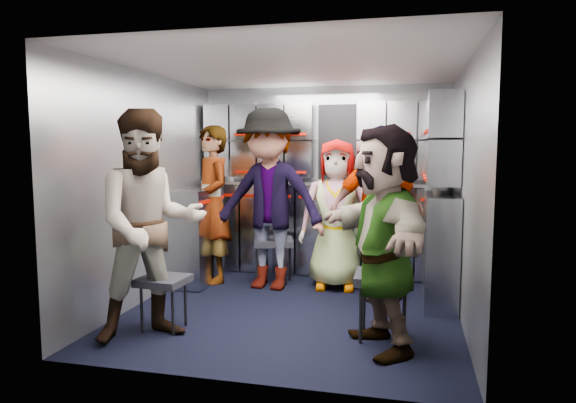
% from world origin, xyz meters
% --- Properties ---
extents(floor, '(3.00, 3.00, 0.00)m').
position_xyz_m(floor, '(0.00, 0.00, 0.00)').
color(floor, black).
rests_on(floor, ground).
extents(wall_back, '(2.80, 0.04, 2.10)m').
position_xyz_m(wall_back, '(0.00, 1.50, 1.05)').
color(wall_back, '#8E929B').
rests_on(wall_back, ground).
extents(wall_left, '(0.04, 3.00, 2.10)m').
position_xyz_m(wall_left, '(-1.40, 0.00, 1.05)').
color(wall_left, '#8E929B').
rests_on(wall_left, ground).
extents(wall_right, '(0.04, 3.00, 2.10)m').
position_xyz_m(wall_right, '(1.40, 0.00, 1.05)').
color(wall_right, '#8E929B').
rests_on(wall_right, ground).
extents(ceiling, '(2.80, 3.00, 0.02)m').
position_xyz_m(ceiling, '(0.00, 0.00, 2.10)').
color(ceiling, silver).
rests_on(ceiling, wall_back).
extents(cart_bank_back, '(2.68, 0.38, 0.99)m').
position_xyz_m(cart_bank_back, '(0.00, 1.29, 0.49)').
color(cart_bank_back, '#999DA9').
rests_on(cart_bank_back, ground).
extents(cart_bank_left, '(0.38, 0.76, 0.99)m').
position_xyz_m(cart_bank_left, '(-1.19, 0.56, 0.49)').
color(cart_bank_left, '#999DA9').
rests_on(cart_bank_left, ground).
extents(counter, '(2.68, 0.42, 0.03)m').
position_xyz_m(counter, '(0.00, 1.29, 1.01)').
color(counter, '#B6B8BD').
rests_on(counter, cart_bank_back).
extents(locker_bank_back, '(2.68, 0.28, 0.82)m').
position_xyz_m(locker_bank_back, '(0.00, 1.35, 1.49)').
color(locker_bank_back, '#999DA9').
rests_on(locker_bank_back, wall_back).
extents(locker_bank_right, '(0.28, 1.00, 0.82)m').
position_xyz_m(locker_bank_right, '(1.25, 0.70, 1.49)').
color(locker_bank_right, '#999DA9').
rests_on(locker_bank_right, wall_right).
extents(right_cabinet, '(0.28, 1.20, 1.00)m').
position_xyz_m(right_cabinet, '(1.25, 0.60, 0.50)').
color(right_cabinet, '#999DA9').
rests_on(right_cabinet, ground).
extents(coffee_niche, '(0.46, 0.16, 0.84)m').
position_xyz_m(coffee_niche, '(0.18, 1.41, 1.47)').
color(coffee_niche, black).
rests_on(coffee_niche, wall_back).
extents(red_latch_strip, '(2.60, 0.02, 0.03)m').
position_xyz_m(red_latch_strip, '(0.00, 1.09, 0.88)').
color(red_latch_strip, '#980A00').
rests_on(red_latch_strip, cart_bank_back).
extents(jump_seat_near_left, '(0.37, 0.36, 0.42)m').
position_xyz_m(jump_seat_near_left, '(-0.88, -0.77, 0.37)').
color(jump_seat_near_left, black).
rests_on(jump_seat_near_left, ground).
extents(jump_seat_mid_left, '(0.49, 0.47, 0.47)m').
position_xyz_m(jump_seat_mid_left, '(-0.40, 0.75, 0.41)').
color(jump_seat_mid_left, black).
rests_on(jump_seat_mid_left, ground).
extents(jump_seat_center, '(0.48, 0.48, 0.44)m').
position_xyz_m(jump_seat_center, '(0.26, 0.91, 0.39)').
color(jump_seat_center, black).
rests_on(jump_seat_center, ground).
extents(jump_seat_mid_right, '(0.44, 0.43, 0.41)m').
position_xyz_m(jump_seat_mid_right, '(0.68, 0.68, 0.37)').
color(jump_seat_mid_right, black).
rests_on(jump_seat_mid_right, ground).
extents(jump_seat_near_right, '(0.43, 0.41, 0.49)m').
position_xyz_m(jump_seat_near_right, '(0.80, -0.57, 0.44)').
color(jump_seat_near_right, black).
rests_on(jump_seat_near_right, ground).
extents(attendant_standing, '(0.70, 0.71, 1.64)m').
position_xyz_m(attendant_standing, '(-1.05, 0.69, 0.82)').
color(attendant_standing, black).
rests_on(attendant_standing, ground).
extents(attendant_arc_a, '(1.05, 1.01, 1.70)m').
position_xyz_m(attendant_arc_a, '(-0.88, -0.95, 0.85)').
color(attendant_arc_a, black).
rests_on(attendant_arc_a, ground).
extents(attendant_arc_b, '(1.22, 0.77, 1.80)m').
position_xyz_m(attendant_arc_b, '(-0.40, 0.57, 0.90)').
color(attendant_arc_b, black).
rests_on(attendant_arc_b, ground).
extents(attendant_arc_c, '(0.76, 0.52, 1.50)m').
position_xyz_m(attendant_arc_c, '(0.26, 0.73, 0.75)').
color(attendant_arc_c, black).
rests_on(attendant_arc_c, ground).
extents(attendant_arc_d, '(1.02, 0.80, 1.62)m').
position_xyz_m(attendant_arc_d, '(0.68, 0.50, 0.81)').
color(attendant_arc_d, black).
rests_on(attendant_arc_d, ground).
extents(attendant_arc_e, '(1.07, 1.52, 1.58)m').
position_xyz_m(attendant_arc_e, '(0.80, -0.75, 0.79)').
color(attendant_arc_e, black).
rests_on(attendant_arc_e, ground).
extents(bottle_left, '(0.06, 0.06, 0.22)m').
position_xyz_m(bottle_left, '(-1.03, 1.24, 1.14)').
color(bottle_left, white).
rests_on(bottle_left, counter).
extents(bottle_mid, '(0.06, 0.06, 0.25)m').
position_xyz_m(bottle_mid, '(-0.57, 1.24, 1.15)').
color(bottle_mid, white).
rests_on(bottle_mid, counter).
extents(bottle_right, '(0.07, 0.07, 0.22)m').
position_xyz_m(bottle_right, '(0.69, 1.24, 1.14)').
color(bottle_right, white).
rests_on(bottle_right, counter).
extents(cup_left, '(0.09, 0.09, 0.10)m').
position_xyz_m(cup_left, '(-0.66, 1.23, 1.08)').
color(cup_left, '#C1B388').
rests_on(cup_left, counter).
extents(cup_right, '(0.09, 0.09, 0.10)m').
position_xyz_m(cup_right, '(1.25, 1.23, 1.08)').
color(cup_right, '#C1B388').
rests_on(cup_right, counter).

